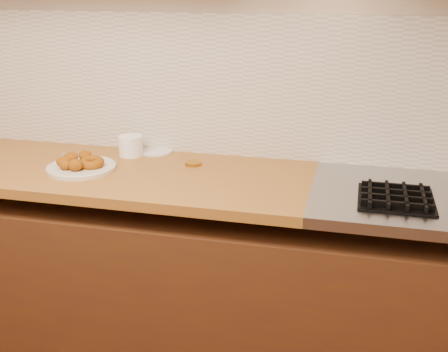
# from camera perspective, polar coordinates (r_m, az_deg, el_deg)

# --- Properties ---
(wall_back) EXTENTS (4.00, 0.02, 2.70)m
(wall_back) POSITION_cam_1_polar(r_m,az_deg,el_deg) (2.41, -2.00, 12.73)
(wall_back) COLOR #C4B091
(wall_back) RESTS_ON ground
(base_cabinet) EXTENTS (3.60, 0.60, 0.77)m
(base_cabinet) POSITION_cam_1_polar(r_m,az_deg,el_deg) (2.44, -3.72, -11.26)
(base_cabinet) COLOR #47260F
(base_cabinet) RESTS_ON floor
(butcher_block) EXTENTS (2.30, 0.62, 0.04)m
(butcher_block) POSITION_cam_1_polar(r_m,az_deg,el_deg) (2.50, -18.37, 0.90)
(butcher_block) COLOR #9C6222
(butcher_block) RESTS_ON base_cabinet
(backsplash) EXTENTS (3.60, 0.02, 0.60)m
(backsplash) POSITION_cam_1_polar(r_m,az_deg,el_deg) (2.42, -2.03, 9.17)
(backsplash) COLOR beige
(backsplash) RESTS_ON wall_back
(donut_plate) EXTENTS (0.28, 0.28, 0.02)m
(donut_plate) POSITION_cam_1_polar(r_m,az_deg,el_deg) (2.34, -14.28, 0.83)
(donut_plate) COLOR beige
(donut_plate) RESTS_ON butcher_block
(ring_donut) EXTENTS (0.11, 0.11, 0.04)m
(ring_donut) POSITION_cam_1_polar(r_m,az_deg,el_deg) (2.32, -13.30, 1.35)
(ring_donut) COLOR #8D4705
(ring_donut) RESTS_ON donut_plate
(fried_dough_chunks) EXTENTS (0.15, 0.21, 0.05)m
(fried_dough_chunks) POSITION_cam_1_polar(r_m,az_deg,el_deg) (2.35, -15.10, 1.54)
(fried_dough_chunks) COLOR #8D4705
(fried_dough_chunks) RESTS_ON donut_plate
(plastic_tub) EXTENTS (0.12, 0.12, 0.09)m
(plastic_tub) POSITION_cam_1_polar(r_m,az_deg,el_deg) (2.48, -9.46, 3.06)
(plastic_tub) COLOR white
(plastic_tub) RESTS_ON butcher_block
(tub_lid) EXTENTS (0.19, 0.19, 0.01)m
(tub_lid) POSITION_cam_1_polar(r_m,az_deg,el_deg) (2.52, -6.88, 2.50)
(tub_lid) COLOR silver
(tub_lid) RESTS_ON butcher_block
(brass_jar_lid) EXTENTS (0.09, 0.09, 0.01)m
(brass_jar_lid) POSITION_cam_1_polar(r_m,az_deg,el_deg) (2.33, -3.14, 1.29)
(brass_jar_lid) COLOR #A97A19
(brass_jar_lid) RESTS_ON butcher_block
(wooden_utensil) EXTENTS (0.20, 0.06, 0.02)m
(wooden_utensil) POSITION_cam_1_polar(r_m,az_deg,el_deg) (2.47, -14.40, 1.80)
(wooden_utensil) COLOR olive
(wooden_utensil) RESTS_ON butcher_block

